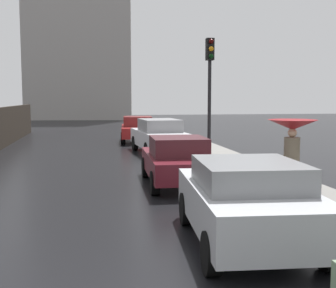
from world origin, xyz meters
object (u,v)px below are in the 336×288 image
at_px(car_maroon_mid_road, 177,161).
at_px(car_white_behind_camera, 159,136).
at_px(pedestrian_with_umbrella_near, 292,134).
at_px(traffic_light, 210,78).
at_px(car_red_near_kerb, 138,129).
at_px(car_silver_far_ahead, 247,201).

relative_size(car_maroon_mid_road, car_white_behind_camera, 0.85).
distance_m(pedestrian_with_umbrella_near, traffic_light, 5.48).
xyz_separation_m(car_red_near_kerb, car_maroon_mid_road, (-0.14, -12.46, -0.03)).
relative_size(car_red_near_kerb, car_maroon_mid_road, 1.03).
xyz_separation_m(car_maroon_mid_road, car_silver_far_ahead, (0.19, -5.29, 0.06)).
relative_size(car_silver_far_ahead, pedestrian_with_umbrella_near, 2.17).
distance_m(car_maroon_mid_road, car_white_behind_camera, 7.11).
distance_m(car_red_near_kerb, car_maroon_mid_road, 12.47).
bearing_deg(traffic_light, car_maroon_mid_road, -120.71).
height_order(car_red_near_kerb, car_white_behind_camera, car_white_behind_camera).
distance_m(car_maroon_mid_road, traffic_light, 4.13).
xyz_separation_m(car_silver_far_ahead, pedestrian_with_umbrella_near, (2.15, 2.93, 0.86)).
bearing_deg(car_maroon_mid_road, car_red_near_kerb, 91.08).
distance_m(car_red_near_kerb, traffic_light, 10.03).
relative_size(pedestrian_with_umbrella_near, traffic_light, 0.42).
bearing_deg(car_red_near_kerb, traffic_light, -76.43).
bearing_deg(traffic_light, pedestrian_with_umbrella_near, -82.99).
xyz_separation_m(car_white_behind_camera, pedestrian_with_umbrella_near, (1.79, -9.46, 0.83)).
relative_size(car_maroon_mid_road, traffic_light, 0.92).
height_order(car_red_near_kerb, traffic_light, traffic_light).
bearing_deg(pedestrian_with_umbrella_near, car_maroon_mid_road, -40.32).
height_order(car_red_near_kerb, car_silver_far_ahead, car_silver_far_ahead).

